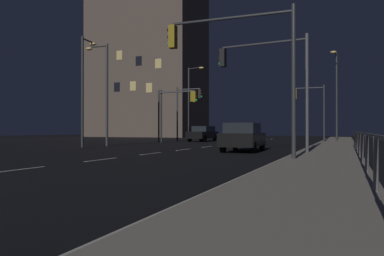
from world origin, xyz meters
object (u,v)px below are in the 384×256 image
Objects in this scene: traffic_light_far_right at (235,53)px; traffic_light_far_center at (187,104)px; street_lamp_mid_block at (336,88)px; traffic_light_near_right at (310,102)px; street_lamp_across_street at (104,85)px; car at (243,137)px; traffic_light_far_left at (267,71)px; traffic_light_mid_left at (176,105)px; building_distant at (148,67)px; traffic_light_mid_right at (176,105)px; car_oncoming at (203,133)px; street_lamp_corner at (84,82)px; street_lamp_far_end at (191,97)px.

traffic_light_far_center is (-11.28, 20.97, -0.30)m from traffic_light_far_right.
traffic_light_far_right is 0.68× the size of street_lamp_mid_block.
traffic_light_near_right is (12.20, 0.36, -0.20)m from traffic_light_far_center.
street_lamp_across_street reaches higher than traffic_light_far_right.
car is at bearing -12.82° from street_lamp_across_street.
traffic_light_near_right is at bearing -138.26° from street_lamp_mid_block.
traffic_light_far_left is 1.12× the size of traffic_light_mid_left.
street_lamp_mid_block reaches higher than car.
building_distant is at bearing 144.20° from traffic_light_near_right.
building_distant reaches higher than traffic_light_mid_right.
traffic_light_near_right is 18.66m from street_lamp_across_street.
traffic_light_near_right reaches higher than car_oncoming.
car is 11.96m from street_lamp_corner.
street_lamp_mid_block is 1.11× the size of street_lamp_corner.
car_oncoming is at bearing -49.10° from street_lamp_far_end.
building_distant reaches higher than car.
traffic_light_far_left reaches higher than traffic_light_mid_right.
traffic_light_mid_right is 7.95m from street_lamp_far_end.
traffic_light_mid_right is 4.39m from traffic_light_far_center.
traffic_light_far_center is 14.67m from street_lamp_corner.
traffic_light_near_right reaches higher than traffic_light_mid_left.
car_oncoming is 10.95m from traffic_light_near_right.
street_lamp_corner is (-1.33, -14.60, 0.57)m from traffic_light_far_center.
street_lamp_corner is (-1.99, -10.44, 0.98)m from traffic_light_mid_left.
traffic_light_far_center reaches higher than car.
street_lamp_far_end is at bearing 130.90° from car_oncoming.
street_lamp_far_end is at bearing 102.80° from traffic_light_mid_right.
street_lamp_mid_block is (12.74, 2.06, 4.30)m from car_oncoming.
traffic_light_mid_right is 0.60× the size of street_lamp_far_end.
street_lamp_far_end is (-11.06, 18.47, 4.13)m from car.
traffic_light_mid_left is at bearing -55.30° from building_distant.
traffic_light_mid_left is at bearing 105.58° from traffic_light_mid_right.
street_lamp_mid_block is (13.71, 6.46, 1.59)m from traffic_light_mid_left.
street_lamp_corner is (-2.96, -14.84, 3.68)m from car_oncoming.
street_lamp_across_street is 38.40m from building_distant.
traffic_light_mid_right is at bearing 122.39° from traffic_light_far_right.
traffic_light_far_left is at bearing -48.66° from traffic_light_mid_left.
traffic_light_far_left is at bearing -17.34° from street_lamp_across_street.
street_lamp_far_end reaches higher than traffic_light_far_right.
building_distant is (-15.87, 34.07, 7.86)m from street_lamp_across_street.
traffic_light_far_right is at bearing -57.74° from traffic_light_mid_left.
traffic_light_far_left is 1.09× the size of traffic_light_near_right.
building_distant is at bearing 148.64° from street_lamp_mid_block.
traffic_light_far_center is 0.23× the size of building_distant.
traffic_light_far_left is 19.13m from street_lamp_mid_block.
traffic_light_far_right is 14.12m from street_lamp_corner.
traffic_light_far_left is 0.67× the size of street_lamp_mid_block.
building_distant reaches higher than traffic_light_far_left.
traffic_light_mid_right is 10.54m from street_lamp_corner.
traffic_light_mid_left is at bearing 131.34° from traffic_light_far_left.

